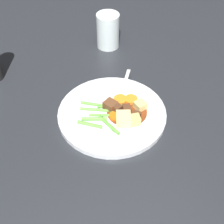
% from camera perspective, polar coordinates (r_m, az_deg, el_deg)
% --- Properties ---
extents(ground_plane, '(3.00, 3.00, 0.00)m').
position_cam_1_polar(ground_plane, '(0.82, 0.00, -0.70)').
color(ground_plane, '#26282D').
extents(dinner_plate, '(0.28, 0.28, 0.01)m').
position_cam_1_polar(dinner_plate, '(0.81, 0.00, -0.35)').
color(dinner_plate, white).
rests_on(dinner_plate, ground_plane).
extents(stew_sauce, '(0.10, 0.10, 0.00)m').
position_cam_1_polar(stew_sauce, '(0.81, 2.70, 0.07)').
color(stew_sauce, brown).
rests_on(stew_sauce, dinner_plate).
extents(carrot_slice_0, '(0.04, 0.04, 0.01)m').
position_cam_1_polar(carrot_slice_0, '(0.83, 1.51, 2.15)').
color(carrot_slice_0, orange).
rests_on(carrot_slice_0, dinner_plate).
extents(carrot_slice_1, '(0.04, 0.04, 0.01)m').
position_cam_1_polar(carrot_slice_1, '(0.82, 0.33, 1.32)').
color(carrot_slice_1, orange).
rests_on(carrot_slice_1, dinner_plate).
extents(carrot_slice_2, '(0.04, 0.04, 0.01)m').
position_cam_1_polar(carrot_slice_2, '(0.79, 0.78, -0.74)').
color(carrot_slice_2, orange).
rests_on(carrot_slice_2, dinner_plate).
extents(carrot_slice_3, '(0.04, 0.04, 0.01)m').
position_cam_1_polar(carrot_slice_3, '(0.83, 3.46, 2.22)').
color(carrot_slice_3, orange).
rests_on(carrot_slice_3, dinner_plate).
extents(potato_chunk_0, '(0.03, 0.02, 0.02)m').
position_cam_1_polar(potato_chunk_0, '(0.77, 3.91, -1.51)').
color(potato_chunk_0, '#DBBC6B').
rests_on(potato_chunk_0, dinner_plate).
extents(potato_chunk_1, '(0.04, 0.04, 0.03)m').
position_cam_1_polar(potato_chunk_1, '(0.77, 2.06, -1.28)').
color(potato_chunk_1, '#EAD68C').
rests_on(potato_chunk_1, dinner_plate).
extents(potato_chunk_2, '(0.03, 0.03, 0.02)m').
position_cam_1_polar(potato_chunk_2, '(0.81, 5.11, 1.15)').
color(potato_chunk_2, '#E5CC7A').
rests_on(potato_chunk_2, dinner_plate).
extents(meat_chunk_0, '(0.03, 0.03, 0.02)m').
position_cam_1_polar(meat_chunk_0, '(0.80, 0.75, 0.62)').
color(meat_chunk_0, '#56331E').
rests_on(meat_chunk_0, dinner_plate).
extents(meat_chunk_1, '(0.02, 0.02, 0.02)m').
position_cam_1_polar(meat_chunk_1, '(0.80, 2.67, 0.55)').
color(meat_chunk_1, '#56331E').
rests_on(meat_chunk_1, dinner_plate).
extents(meat_chunk_2, '(0.03, 0.03, 0.02)m').
position_cam_1_polar(meat_chunk_2, '(0.79, 4.28, -0.78)').
color(meat_chunk_2, '#56331E').
rests_on(meat_chunk_2, dinner_plate).
extents(meat_chunk_3, '(0.04, 0.04, 0.02)m').
position_cam_1_polar(meat_chunk_3, '(0.81, -0.41, 1.19)').
color(meat_chunk_3, brown).
rests_on(meat_chunk_3, dinner_plate).
extents(green_bean_0, '(0.06, 0.03, 0.01)m').
position_cam_1_polar(green_bean_0, '(0.79, -3.22, -1.27)').
color(green_bean_0, '#66AD42').
rests_on(green_bean_0, dinner_plate).
extents(green_bean_1, '(0.07, 0.04, 0.01)m').
position_cam_1_polar(green_bean_1, '(0.81, -3.05, 0.42)').
color(green_bean_1, '#66AD42').
rests_on(green_bean_1, dinner_plate).
extents(green_bean_2, '(0.06, 0.02, 0.01)m').
position_cam_1_polar(green_bean_2, '(0.82, -0.51, 1.09)').
color(green_bean_2, '#599E38').
rests_on(green_bean_2, dinner_plate).
extents(green_bean_3, '(0.06, 0.03, 0.01)m').
position_cam_1_polar(green_bean_3, '(0.79, -1.79, -0.57)').
color(green_bean_3, '#66AD42').
rests_on(green_bean_3, dinner_plate).
extents(green_bean_4, '(0.06, 0.04, 0.01)m').
position_cam_1_polar(green_bean_4, '(0.82, -3.32, 1.39)').
color(green_bean_4, '#66AD42').
rests_on(green_bean_4, dinner_plate).
extents(green_bean_5, '(0.06, 0.04, 0.01)m').
position_cam_1_polar(green_bean_5, '(0.77, -4.02, -2.26)').
color(green_bean_5, '#66AD42').
rests_on(green_bean_5, dinner_plate).
extents(green_bean_6, '(0.04, 0.07, 0.01)m').
position_cam_1_polar(green_bean_6, '(0.77, -0.51, -2.38)').
color(green_bean_6, '#66AD42').
rests_on(green_bean_6, dinner_plate).
extents(green_bean_7, '(0.03, 0.06, 0.01)m').
position_cam_1_polar(green_bean_7, '(0.78, -0.87, -2.06)').
color(green_bean_7, '#4C8E33').
rests_on(green_bean_7, dinner_plate).
extents(green_bean_8, '(0.03, 0.07, 0.01)m').
position_cam_1_polar(green_bean_8, '(0.80, 0.45, -0.16)').
color(green_bean_8, '#599E38').
rests_on(green_bean_8, dinner_plate).
extents(fork, '(0.10, 0.16, 0.00)m').
position_cam_1_polar(fork, '(0.86, 1.91, 3.83)').
color(fork, silver).
rests_on(fork, dinner_plate).
extents(water_glass, '(0.07, 0.07, 0.11)m').
position_cam_1_polar(water_glass, '(1.03, -0.73, 14.44)').
color(water_glass, silver).
rests_on(water_glass, ground_plane).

